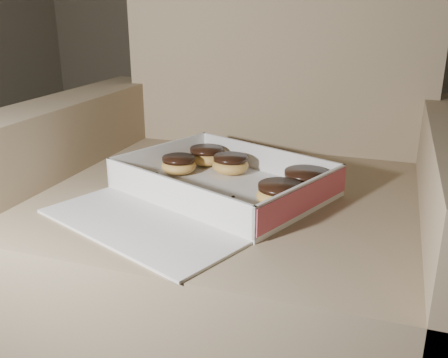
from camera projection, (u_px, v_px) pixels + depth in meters
armchair at (243, 233)px, 1.14m from camera, size 0.98×0.83×1.02m
bakery_box at (211, 192)px, 0.97m from camera, size 0.52×0.56×0.07m
donut_a at (230, 164)px, 1.08m from camera, size 0.08×0.08×0.04m
donut_b at (206, 156)px, 1.14m from camera, size 0.08×0.08×0.04m
donut_c at (280, 195)px, 0.91m from camera, size 0.09×0.09×0.04m
donut_d at (306, 181)px, 0.97m from camera, size 0.09×0.09×0.05m
donut_e at (179, 165)px, 1.08m from camera, size 0.08×0.08×0.04m
crumb_a at (233, 196)px, 0.96m from camera, size 0.01×0.01×0.00m
crumb_b at (224, 203)px, 0.92m from camera, size 0.01×0.01×0.00m
crumb_c at (196, 198)px, 0.95m from camera, size 0.01×0.01×0.00m
crumb_d at (157, 173)px, 1.09m from camera, size 0.01×0.01×0.00m
crumb_e at (129, 185)px, 1.01m from camera, size 0.01×0.01×0.00m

